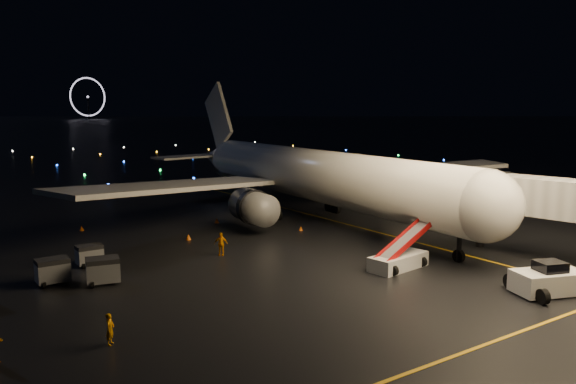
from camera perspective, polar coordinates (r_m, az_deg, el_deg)
name	(u,v)px	position (r m, az deg, el deg)	size (l,w,h in m)	color
lane_centre	(362,228)	(57.41, 7.55, -3.66)	(0.25, 80.00, 0.02)	#CE980D
lane_cross	(443,360)	(29.05, 15.50, -16.13)	(60.00, 0.25, 0.02)	#CE980D
airliner	(298,145)	(64.02, 1.04, 4.79)	(55.85, 53.06, 15.83)	silver
pushback_tug	(549,278)	(40.61, 25.02, -7.89)	(4.58, 2.40, 2.18)	silver
belt_loader	(399,246)	(43.15, 11.18, -5.36)	(7.35, 2.01, 3.57)	silver
crew_a	(110,329)	(30.80, -17.63, -13.12)	(0.61, 0.40, 1.66)	orange
crew_c	(221,244)	(46.62, -6.83, -5.26)	(1.13, 0.47, 1.93)	orange
safety_cone_0	(301,228)	(55.86, 1.31, -3.70)	(0.40, 0.40, 0.46)	orange
safety_cone_1	(217,221)	(59.89, -7.24, -2.90)	(0.48, 0.48, 0.55)	orange
safety_cone_2	(188,237)	(52.69, -10.09, -4.51)	(0.49, 0.49, 0.56)	orange
safety_cone_3	(82,228)	(59.44, -20.23, -3.45)	(0.47, 0.47, 0.53)	orange
ferris_wheel	(88,98)	(772.15, -19.67, 8.94)	(50.00, 4.00, 52.00)	black
taxiway_lights	(48,163)	(135.80, -23.19, 2.74)	(164.00, 92.00, 0.36)	black
baggage_cart_0	(103,271)	(40.91, -18.29, -7.63)	(2.18, 1.53, 1.85)	slate
baggage_cart_1	(53,271)	(42.15, -22.79, -7.44)	(2.12, 1.48, 1.80)	slate
baggage_cart_2	(89,255)	(46.03, -19.52, -6.09)	(1.88, 1.32, 1.60)	slate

